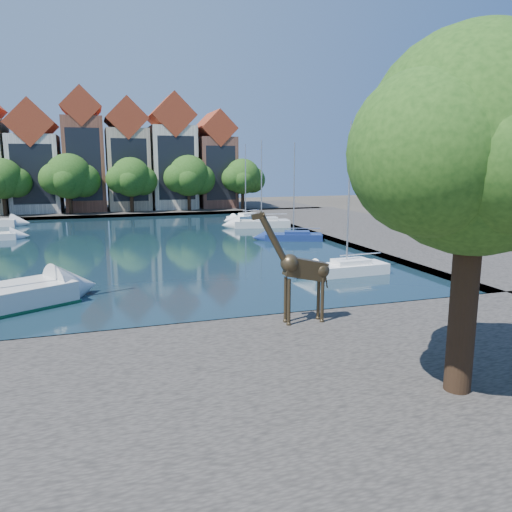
{
  "coord_description": "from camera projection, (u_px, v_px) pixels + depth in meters",
  "views": [
    {
      "loc": [
        -2.72,
        -20.71,
        7.37
      ],
      "look_at": [
        4.25,
        1.07,
        3.04
      ],
      "focal_mm": 35.0,
      "sensor_mm": 36.0,
      "label": 1
    }
  ],
  "objects": [
    {
      "name": "near_quay",
      "position": [
        203.0,
        403.0,
        14.97
      ],
      "size": [
        50.0,
        14.0,
        0.5
      ],
      "primitive_type": "cube",
      "color": "#45413C",
      "rests_on": "ground"
    },
    {
      "name": "townhouse_east_inner",
      "position": [
        127.0,
        159.0,
        73.12
      ],
      "size": [
        5.94,
        9.18,
        15.79
      ],
      "color": "tan",
      "rests_on": "far_quay"
    },
    {
      "name": "sailboat_right_d",
      "position": [
        246.0,
        217.0,
        62.35
      ],
      "size": [
        5.07,
        3.42,
        9.42
      ],
      "color": "white",
      "rests_on": "water_basin"
    },
    {
      "name": "sailboat_right_a",
      "position": [
        346.0,
        266.0,
        32.75
      ],
      "size": [
        5.55,
        2.14,
        9.81
      ],
      "color": "white",
      "rests_on": "water_basin"
    },
    {
      "name": "townhouse_east_mid",
      "position": [
        172.0,
        157.0,
        75.0
      ],
      "size": [
        6.43,
        9.18,
        16.65
      ],
      "color": "beige",
      "rests_on": "far_quay"
    },
    {
      "name": "sailboat_right_b",
      "position": [
        293.0,
        235.0,
        47.1
      ],
      "size": [
        5.67,
        3.55,
        9.04
      ],
      "color": "navy",
      "rests_on": "water_basin"
    },
    {
      "name": "far_tree_mid_west",
      "position": [
        70.0,
        178.0,
        66.07
      ],
      "size": [
        7.8,
        6.0,
        8.0
      ],
      "color": "#332114",
      "rests_on": "far_quay"
    },
    {
      "name": "water_basin",
      "position": [
        131.0,
        246.0,
        44.02
      ],
      "size": [
        38.0,
        50.0,
        0.08
      ],
      "primitive_type": "cube",
      "color": "black",
      "rests_on": "ground"
    },
    {
      "name": "townhouse_west_inner",
      "position": [
        35.0,
        162.0,
        69.45
      ],
      "size": [
        6.43,
        9.18,
        15.15
      ],
      "color": "silver",
      "rests_on": "far_quay"
    },
    {
      "name": "giraffe_statue",
      "position": [
        300.0,
        269.0,
        21.24
      ],
      "size": [
        3.4,
        0.62,
        4.86
      ],
      "color": "#3A2E1D",
      "rests_on": "near_quay"
    },
    {
      "name": "far_tree_east",
      "position": [
        189.0,
        177.0,
        70.87
      ],
      "size": [
        7.54,
        5.8,
        7.84
      ],
      "color": "#332114",
      "rests_on": "far_quay"
    },
    {
      "name": "far_tree_west",
      "position": [
        3.0,
        180.0,
        63.71
      ],
      "size": [
        6.76,
        5.2,
        7.36
      ],
      "color": "#332114",
      "rests_on": "far_quay"
    },
    {
      "name": "plane_tree",
      "position": [
        479.0,
        151.0,
        13.99
      ],
      "size": [
        8.32,
        6.4,
        10.62
      ],
      "color": "#332114",
      "rests_on": "near_quay"
    },
    {
      "name": "sailboat_right_c",
      "position": [
        261.0,
        222.0,
        56.48
      ],
      "size": [
        6.56,
        3.15,
        9.67
      ],
      "color": "silver",
      "rests_on": "water_basin"
    },
    {
      "name": "townhouse_center",
      "position": [
        84.0,
        155.0,
        71.2
      ],
      "size": [
        5.44,
        9.18,
        16.93
      ],
      "color": "brown",
      "rests_on": "far_quay"
    },
    {
      "name": "far_tree_far_east",
      "position": [
        243.0,
        178.0,
        73.29
      ],
      "size": [
        6.76,
        5.2,
        7.36
      ],
      "color": "#332114",
      "rests_on": "far_quay"
    },
    {
      "name": "townhouse_east_end",
      "position": [
        214.0,
        164.0,
        77.13
      ],
      "size": [
        5.44,
        9.18,
        14.43
      ],
      "color": "brown",
      "rests_on": "far_quay"
    },
    {
      "name": "right_quay",
      "position": [
        380.0,
        232.0,
        51.47
      ],
      "size": [
        14.0,
        52.0,
        0.5
      ],
      "primitive_type": "cube",
      "color": "#45413C",
      "rests_on": "ground"
    },
    {
      "name": "far_tree_mid_east",
      "position": [
        132.0,
        178.0,
        68.49
      ],
      "size": [
        7.02,
        5.4,
        7.52
      ],
      "color": "#332114",
      "rests_on": "far_quay"
    },
    {
      "name": "far_quay",
      "position": [
        116.0,
        211.0,
        73.92
      ],
      "size": [
        60.0,
        16.0,
        0.5
      ],
      "primitive_type": "cube",
      "color": "#45413C",
      "rests_on": "ground"
    },
    {
      "name": "ground",
      "position": [
        170.0,
        335.0,
        21.56
      ],
      "size": [
        160.0,
        160.0,
        0.0
      ],
      "primitive_type": "plane",
      "color": "#38332B",
      "rests_on": "ground"
    }
  ]
}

